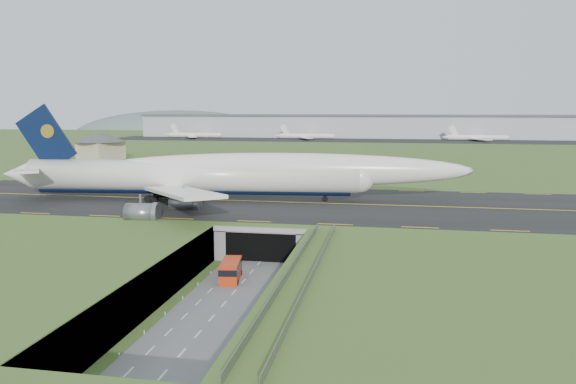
# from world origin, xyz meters

# --- Properties ---
(ground) EXTENTS (900.00, 900.00, 0.00)m
(ground) POSITION_xyz_m (0.00, 0.00, 0.00)
(ground) COLOR #486227
(ground) RESTS_ON ground
(airfield_deck) EXTENTS (800.00, 800.00, 6.00)m
(airfield_deck) POSITION_xyz_m (0.00, 0.00, 3.00)
(airfield_deck) COLOR gray
(airfield_deck) RESTS_ON ground
(trench_road) EXTENTS (12.00, 75.00, 0.20)m
(trench_road) POSITION_xyz_m (0.00, -7.50, 0.10)
(trench_road) COLOR slate
(trench_road) RESTS_ON ground
(taxiway) EXTENTS (800.00, 44.00, 0.18)m
(taxiway) POSITION_xyz_m (0.00, 33.00, 6.09)
(taxiway) COLOR black
(taxiway) RESTS_ON airfield_deck
(tunnel_portal) EXTENTS (17.00, 22.30, 6.00)m
(tunnel_portal) POSITION_xyz_m (0.00, 16.71, 3.33)
(tunnel_portal) COLOR gray
(tunnel_portal) RESTS_ON ground
(guideway) EXTENTS (3.00, 53.00, 7.05)m
(guideway) POSITION_xyz_m (11.00, -19.11, 5.32)
(guideway) COLOR #A8A8A3
(guideway) RESTS_ON ground
(jumbo_jet) EXTENTS (100.72, 63.39, 21.08)m
(jumbo_jet) POSITION_xyz_m (-13.27, 32.88, 11.68)
(jumbo_jet) COLOR white
(jumbo_jet) RESTS_ON ground
(shuttle_tram) EXTENTS (3.77, 7.48, 2.93)m
(shuttle_tram) POSITION_xyz_m (-2.06, -2.52, 1.61)
(shuttle_tram) COLOR red
(shuttle_tram) RESTS_ON ground
(service_building) EXTENTS (24.83, 24.83, 10.50)m
(service_building) POSITION_xyz_m (-88.83, 118.40, 12.22)
(service_building) COLOR #C3AA8D
(service_building) RESTS_ON ground
(cargo_terminal) EXTENTS (320.00, 67.00, 15.60)m
(cargo_terminal) POSITION_xyz_m (-0.21, 299.41, 13.96)
(cargo_terminal) COLOR #B2B2B2
(cargo_terminal) RESTS_ON ground
(distant_hills) EXTENTS (700.00, 91.00, 60.00)m
(distant_hills) POSITION_xyz_m (64.38, 430.00, -4.00)
(distant_hills) COLOR #53635B
(distant_hills) RESTS_ON ground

